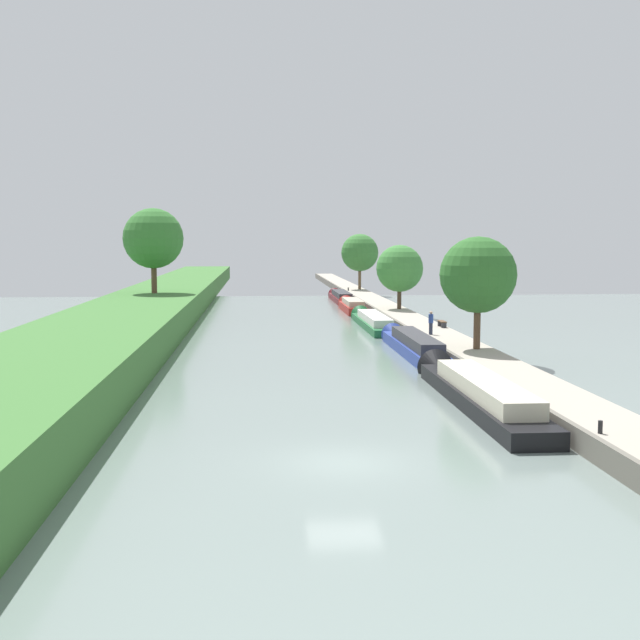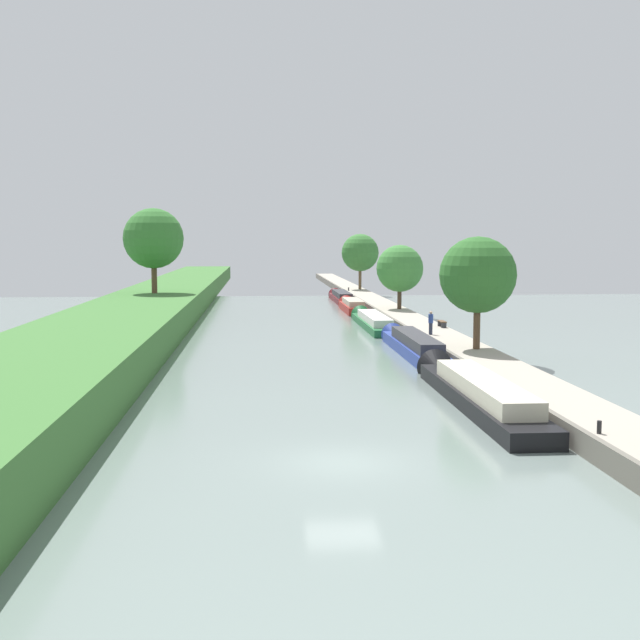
{
  "view_description": "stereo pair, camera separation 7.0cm",
  "coord_description": "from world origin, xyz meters",
  "px_view_note": "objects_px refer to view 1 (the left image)",
  "views": [
    {
      "loc": [
        -2.8,
        -25.66,
        7.47
      ],
      "look_at": [
        2.11,
        37.75,
        1.0
      ],
      "focal_mm": 44.11,
      "sensor_mm": 36.0,
      "label": 1
    },
    {
      "loc": [
        -2.73,
        -25.66,
        7.47
      ],
      "look_at": [
        2.11,
        37.75,
        1.0
      ],
      "focal_mm": 44.11,
      "sensor_mm": 36.0,
      "label": 2
    }
  ],
  "objects_px": {
    "narrowboat_black": "(475,391)",
    "person_walking": "(431,322)",
    "narrowboat_blue": "(412,345)",
    "mooring_bollard_near": "(600,427)",
    "narrowboat_maroon": "(340,297)",
    "park_bench": "(442,322)",
    "narrowboat_red": "(352,306)",
    "narrowboat_green": "(372,321)",
    "mooring_bollard_far": "(348,289)"
  },
  "relations": [
    {
      "from": "narrowboat_black",
      "to": "narrowboat_blue",
      "type": "bearing_deg",
      "value": 89.28
    },
    {
      "from": "narrowboat_green",
      "to": "narrowboat_black",
      "type": "bearing_deg",
      "value": -89.77
    },
    {
      "from": "narrowboat_maroon",
      "to": "mooring_bollard_near",
      "type": "distance_m",
      "value": 69.92
    },
    {
      "from": "narrowboat_black",
      "to": "narrowboat_blue",
      "type": "distance_m",
      "value": 15.81
    },
    {
      "from": "narrowboat_blue",
      "to": "narrowboat_green",
      "type": "height_order",
      "value": "narrowboat_blue"
    },
    {
      "from": "mooring_bollard_near",
      "to": "narrowboat_red",
      "type": "bearing_deg",
      "value": 91.96
    },
    {
      "from": "narrowboat_green",
      "to": "mooring_bollard_far",
      "type": "bearing_deg",
      "value": 86.84
    },
    {
      "from": "narrowboat_blue",
      "to": "mooring_bollard_near",
      "type": "height_order",
      "value": "narrowboat_blue"
    },
    {
      "from": "narrowboat_blue",
      "to": "narrowboat_green",
      "type": "distance_m",
      "value": 16.45
    },
    {
      "from": "narrowboat_green",
      "to": "park_bench",
      "type": "bearing_deg",
      "value": -62.82
    },
    {
      "from": "mooring_bollard_far",
      "to": "narrowboat_black",
      "type": "bearing_deg",
      "value": -91.54
    },
    {
      "from": "person_walking",
      "to": "mooring_bollard_far",
      "type": "bearing_deg",
      "value": 90.44
    },
    {
      "from": "narrowboat_green",
      "to": "mooring_bollard_far",
      "type": "distance_m",
      "value": 35.39
    },
    {
      "from": "narrowboat_black",
      "to": "mooring_bollard_far",
      "type": "relative_size",
      "value": 37.16
    },
    {
      "from": "mooring_bollard_far",
      "to": "mooring_bollard_near",
      "type": "bearing_deg",
      "value": -90.0
    },
    {
      "from": "narrowboat_red",
      "to": "narrowboat_maroon",
      "type": "xyz_separation_m",
      "value": [
        0.19,
        13.29,
        -0.01
      ]
    },
    {
      "from": "narrowboat_black",
      "to": "person_walking",
      "type": "bearing_deg",
      "value": 83.54
    },
    {
      "from": "narrowboat_red",
      "to": "mooring_bollard_near",
      "type": "distance_m",
      "value": 56.65
    },
    {
      "from": "narrowboat_maroon",
      "to": "mooring_bollard_far",
      "type": "xyz_separation_m",
      "value": [
        1.75,
        6.92,
        0.53
      ]
    },
    {
      "from": "narrowboat_green",
      "to": "person_walking",
      "type": "bearing_deg",
      "value": -79.84
    },
    {
      "from": "narrowboat_blue",
      "to": "person_walking",
      "type": "height_order",
      "value": "person_walking"
    },
    {
      "from": "person_walking",
      "to": "narrowboat_maroon",
      "type": "bearing_deg",
      "value": 92.93
    },
    {
      "from": "narrowboat_blue",
      "to": "person_walking",
      "type": "xyz_separation_m",
      "value": [
        1.99,
        3.51,
        1.12
      ]
    },
    {
      "from": "narrowboat_blue",
      "to": "park_bench",
      "type": "relative_size",
      "value": 10.34
    },
    {
      "from": "narrowboat_blue",
      "to": "mooring_bollard_far",
      "type": "height_order",
      "value": "narrowboat_blue"
    },
    {
      "from": "narrowboat_red",
      "to": "person_walking",
      "type": "bearing_deg",
      "value": -85.3
    },
    {
      "from": "narrowboat_blue",
      "to": "narrowboat_green",
      "type": "xyz_separation_m",
      "value": [
        -0.33,
        16.45,
        -0.1
      ]
    },
    {
      "from": "narrowboat_green",
      "to": "person_walking",
      "type": "relative_size",
      "value": 9.55
    },
    {
      "from": "narrowboat_green",
      "to": "park_bench",
      "type": "relative_size",
      "value": 10.57
    },
    {
      "from": "park_bench",
      "to": "narrowboat_black",
      "type": "bearing_deg",
      "value": -99.69
    },
    {
      "from": "mooring_bollard_far",
      "to": "park_bench",
      "type": "height_order",
      "value": "park_bench"
    },
    {
      "from": "narrowboat_maroon",
      "to": "park_bench",
      "type": "relative_size",
      "value": 9.91
    },
    {
      "from": "narrowboat_blue",
      "to": "person_walking",
      "type": "distance_m",
      "value": 4.18
    },
    {
      "from": "narrowboat_black",
      "to": "narrowboat_red",
      "type": "distance_m",
      "value": 47.39
    },
    {
      "from": "narrowboat_maroon",
      "to": "park_bench",
      "type": "bearing_deg",
      "value": -83.73
    },
    {
      "from": "narrowboat_red",
      "to": "mooring_bollard_far",
      "type": "height_order",
      "value": "narrowboat_red"
    },
    {
      "from": "mooring_bollard_near",
      "to": "narrowboat_blue",
      "type": "bearing_deg",
      "value": 93.7
    },
    {
      "from": "narrowboat_red",
      "to": "person_walking",
      "type": "xyz_separation_m",
      "value": [
        2.31,
        -28.07,
        1.17
      ]
    },
    {
      "from": "narrowboat_maroon",
      "to": "person_walking",
      "type": "bearing_deg",
      "value": -87.07
    },
    {
      "from": "narrowboat_red",
      "to": "narrowboat_black",
      "type": "bearing_deg",
      "value": -89.86
    },
    {
      "from": "narrowboat_blue",
      "to": "narrowboat_maroon",
      "type": "xyz_separation_m",
      "value": [
        -0.13,
        44.86,
        -0.06
      ]
    },
    {
      "from": "mooring_bollard_near",
      "to": "mooring_bollard_far",
      "type": "bearing_deg",
      "value": 90.0
    },
    {
      "from": "narrowboat_red",
      "to": "mooring_bollard_near",
      "type": "height_order",
      "value": "narrowboat_red"
    },
    {
      "from": "narrowboat_green",
      "to": "narrowboat_maroon",
      "type": "height_order",
      "value": "narrowboat_maroon"
    },
    {
      "from": "narrowboat_red",
      "to": "person_walking",
      "type": "distance_m",
      "value": 28.19
    },
    {
      "from": "narrowboat_blue",
      "to": "mooring_bollard_far",
      "type": "relative_size",
      "value": 34.47
    },
    {
      "from": "narrowboat_blue",
      "to": "person_walking",
      "type": "relative_size",
      "value": 9.35
    },
    {
      "from": "mooring_bollard_far",
      "to": "narrowboat_red",
      "type": "bearing_deg",
      "value": -95.48
    },
    {
      "from": "narrowboat_red",
      "to": "narrowboat_maroon",
      "type": "relative_size",
      "value": 0.75
    },
    {
      "from": "mooring_bollard_near",
      "to": "park_bench",
      "type": "bearing_deg",
      "value": 86.07
    }
  ]
}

